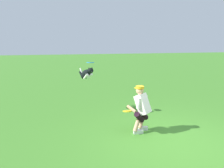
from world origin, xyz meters
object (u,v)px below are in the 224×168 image
Objects in this scene: frisbee_flying at (90,63)px; frisbee_held at (127,111)px; dog at (86,74)px; person at (141,108)px.

frisbee_held is at bearing 116.60° from frisbee_flying.
dog is at bearing -63.52° from frisbee_flying.
dog is 4.13× the size of frisbee_flying.
frisbee_flying reaches higher than frisbee_held.
dog is 4.01× the size of frisbee_held.
person is 2.45m from dog.
dog is 2.25m from frisbee_held.
person is 1.29× the size of dog.
frisbee_flying is at bearing -63.40° from frisbee_held.
frisbee_flying is (-0.12, 0.25, 0.42)m from dog.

